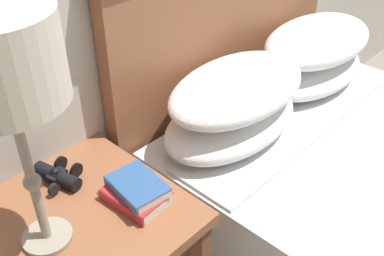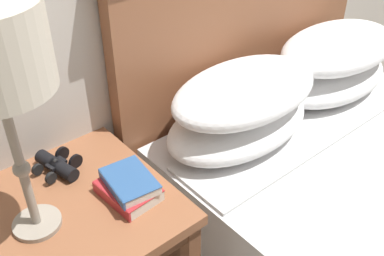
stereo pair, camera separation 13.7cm
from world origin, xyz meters
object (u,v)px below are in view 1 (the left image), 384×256
at_px(table_lamp, 0,65).
at_px(book_on_nightstand, 136,196).
at_px(binoculars_pair, 58,176).
at_px(book_stacked_on_top, 137,186).
at_px(nightstand, 76,237).

bearing_deg(table_lamp, book_on_nightstand, -14.28).
distance_m(book_on_nightstand, binoculars_pair, 0.26).
relative_size(book_on_nightstand, book_stacked_on_top, 1.01).
bearing_deg(book_stacked_on_top, table_lamp, 166.21).
height_order(nightstand, binoculars_pair, binoculars_pair).
bearing_deg(book_stacked_on_top, nightstand, 154.16).
distance_m(table_lamp, binoculars_pair, 0.53).
xyz_separation_m(nightstand, book_stacked_on_top, (0.17, -0.08, 0.13)).
relative_size(nightstand, book_stacked_on_top, 3.37).
relative_size(book_on_nightstand, binoculars_pair, 1.11).
bearing_deg(nightstand, book_stacked_on_top, -25.84).
height_order(table_lamp, book_stacked_on_top, table_lamp).
distance_m(table_lamp, book_on_nightstand, 0.55).
bearing_deg(nightstand, binoculars_pair, 68.69).
bearing_deg(nightstand, table_lamp, -167.06).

